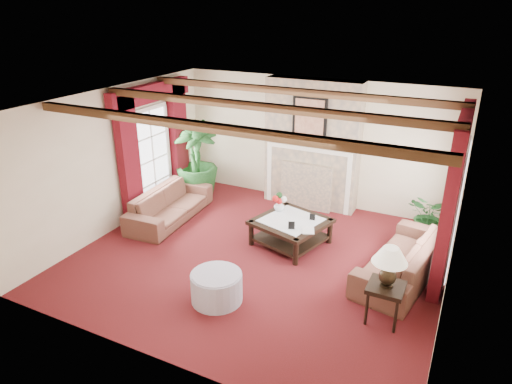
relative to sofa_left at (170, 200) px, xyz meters
The scene contains 23 objects.
floor 2.40m from the sofa_left, 14.52° to the right, with size 6.00×6.00×0.00m, color #3F0E0B.
ceiling 3.29m from the sofa_left, 14.52° to the right, with size 6.00×6.00×0.00m, color white.
back_wall 3.28m from the sofa_left, 43.31° to the left, with size 6.00×0.02×2.70m, color beige.
left_wall 1.32m from the sofa_left, 140.19° to the right, with size 0.02×5.50×2.70m, color beige.
right_wall 5.40m from the sofa_left, ahead, with size 0.02×5.50×2.70m, color beige.
ceiling_beams 3.25m from the sofa_left, 14.52° to the right, with size 6.00×3.00×0.12m, color #3D2413, non-canonical shape.
fireplace 3.78m from the sofa_left, 40.54° to the left, with size 2.00×0.52×2.70m, color tan, non-canonical shape.
french_door_left 1.89m from the sofa_left, 149.15° to the left, with size 0.10×1.10×2.16m, color white, non-canonical shape.
french_door_right 5.55m from the sofa_left, ahead, with size 0.10×1.10×2.16m, color white, non-canonical shape.
curtains_left 2.25m from the sofa_left, 144.53° to the left, with size 0.20×2.40×2.55m, color #4E0A15, non-canonical shape.
curtains_right 5.59m from the sofa_left, ahead, with size 0.20×2.40×2.55m, color #4E0A15, non-canonical shape.
sofa_left is the anchor object (origin of this frame).
sofa_right 4.61m from the sofa_left, ahead, with size 1.04×2.35×0.89m, color #3A0F1C.
potted_palm 1.28m from the sofa_left, 97.46° to the left, with size 1.67×1.95×0.95m, color black.
small_plant 5.04m from the sofa_left, 16.59° to the left, with size 1.15×1.15×0.67m, color black.
coffee_table 2.61m from the sofa_left, ahead, with size 1.17×1.17×0.48m, color black, non-canonical shape.
side_table 4.77m from the sofa_left, 16.47° to the right, with size 0.48×0.48×0.57m, color black, non-canonical shape.
ottoman 3.01m from the sofa_left, 41.00° to the right, with size 0.76×0.76×0.44m, color #8E8C9F.
table_lamp 4.79m from the sofa_left, 16.47° to the right, with size 0.47×0.47×0.60m, color black, non-canonical shape.
flower_vase 2.28m from the sofa_left, ahead, with size 0.26×0.27×0.20m, color silver.
book 2.94m from the sofa_left, ahead, with size 0.20×0.10×0.28m, color black.
photo_frame_a 2.75m from the sofa_left, ahead, with size 0.11×0.02×0.15m, color black, non-canonical shape.
photo_frame_b 2.96m from the sofa_left, ahead, with size 0.10×0.02×0.13m, color black, non-canonical shape.
Camera 1 is at (2.99, -6.19, 4.11)m, focal length 32.00 mm.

